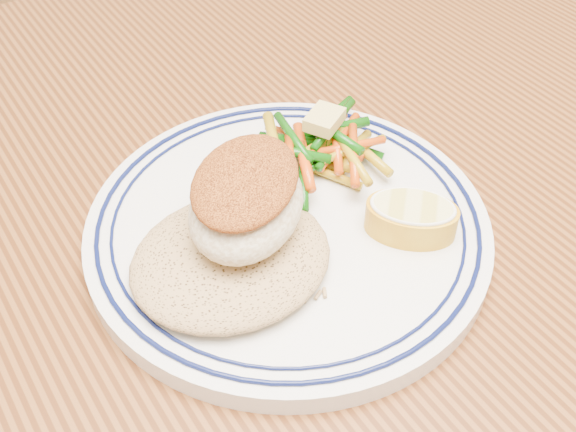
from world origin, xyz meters
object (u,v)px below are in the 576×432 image
at_px(plate, 288,227).
at_px(lemon_wedge, 411,217).
at_px(dining_table, 324,351).
at_px(fish_fillet, 246,199).
at_px(vegetable_pile, 324,146).
at_px(rice_pilaf, 231,255).

xyz_separation_m(plate, lemon_wedge, (0.06, -0.05, 0.02)).
distance_m(dining_table, fish_fillet, 0.16).
xyz_separation_m(dining_table, fish_fillet, (-0.04, 0.03, 0.15)).
xyz_separation_m(fish_fillet, vegetable_pile, (0.09, 0.04, -0.03)).
height_order(rice_pilaf, fish_fillet, fish_fillet).
bearing_deg(lemon_wedge, plate, 140.46).
distance_m(rice_pilaf, fish_fillet, 0.04).
bearing_deg(dining_table, vegetable_pile, 57.53).
bearing_deg(dining_table, lemon_wedge, -18.15).
relative_size(fish_fillet, lemon_wedge, 1.48).
relative_size(plate, rice_pilaf, 2.12).
distance_m(rice_pilaf, lemon_wedge, 0.12).
relative_size(plate, vegetable_pile, 2.51).
relative_size(dining_table, lemon_wedge, 19.76).
distance_m(plate, vegetable_pile, 0.07).
bearing_deg(vegetable_pile, rice_pilaf, -153.93).
relative_size(dining_table, plate, 5.72).
height_order(plate, rice_pilaf, rice_pilaf).
bearing_deg(rice_pilaf, vegetable_pile, 26.07).
height_order(plate, fish_fillet, fish_fillet).
bearing_deg(fish_fillet, rice_pilaf, -151.15).
bearing_deg(plate, fish_fillet, -171.60).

